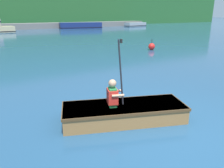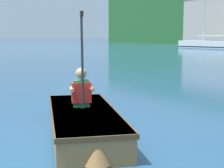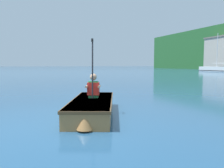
# 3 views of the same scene
# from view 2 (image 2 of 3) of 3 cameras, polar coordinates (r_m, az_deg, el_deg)

# --- Properties ---
(ground_plane) EXTENTS (300.00, 300.00, 0.00)m
(ground_plane) POSITION_cam_2_polar(r_m,az_deg,el_deg) (4.32, -12.63, -11.90)
(ground_plane) COLOR navy
(moored_boat_dock_center_far) EXTENTS (6.76, 2.65, 6.59)m
(moored_boat_dock_center_far) POSITION_cam_2_polar(r_m,az_deg,el_deg) (42.37, 15.23, 6.37)
(moored_boat_dock_center_far) COLOR white
(moored_boat_dock_center_far) RESTS_ON ground
(rowboat_foreground) EXTENTS (2.86, 1.88, 0.37)m
(rowboat_foreground) POSITION_cam_2_polar(r_m,az_deg,el_deg) (5.05, -4.69, -6.22)
(rowboat_foreground) COLOR #A3703D
(rowboat_foreground) RESTS_ON ground
(person_paddler) EXTENTS (0.42, 0.43, 1.44)m
(person_paddler) POSITION_cam_2_polar(r_m,az_deg,el_deg) (5.25, -5.12, -0.78)
(person_paddler) COLOR #267F3F
(person_paddler) RESTS_ON rowboat_foreground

